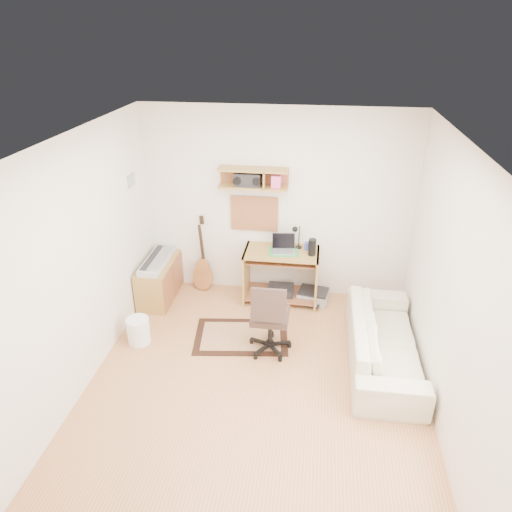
# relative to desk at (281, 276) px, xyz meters

# --- Properties ---
(floor) EXTENTS (3.60, 4.00, 0.01)m
(floor) POSITION_rel_desk_xyz_m (-0.10, -1.73, -0.38)
(floor) COLOR tan
(floor) RESTS_ON ground
(ceiling) EXTENTS (3.60, 4.00, 0.01)m
(ceiling) POSITION_rel_desk_xyz_m (-0.10, -1.73, 2.23)
(ceiling) COLOR white
(ceiling) RESTS_ON ground
(back_wall) EXTENTS (3.60, 0.01, 2.60)m
(back_wall) POSITION_rel_desk_xyz_m (-0.10, 0.28, 0.93)
(back_wall) COLOR silver
(back_wall) RESTS_ON ground
(left_wall) EXTENTS (0.01, 4.00, 2.60)m
(left_wall) POSITION_rel_desk_xyz_m (-1.91, -1.73, 0.93)
(left_wall) COLOR silver
(left_wall) RESTS_ON ground
(right_wall) EXTENTS (0.01, 4.00, 2.60)m
(right_wall) POSITION_rel_desk_xyz_m (1.70, -1.73, 0.93)
(right_wall) COLOR silver
(right_wall) RESTS_ON ground
(wall_shelf) EXTENTS (0.90, 0.25, 0.26)m
(wall_shelf) POSITION_rel_desk_xyz_m (-0.40, 0.15, 1.32)
(wall_shelf) COLOR #AA7F3C
(wall_shelf) RESTS_ON back_wall
(cork_board) EXTENTS (0.64, 0.03, 0.49)m
(cork_board) POSITION_rel_desk_xyz_m (-0.40, 0.25, 0.79)
(cork_board) COLOR tan
(cork_board) RESTS_ON back_wall
(wall_photo) EXTENTS (0.02, 0.20, 0.15)m
(wall_photo) POSITION_rel_desk_xyz_m (-1.89, -0.23, 1.34)
(wall_photo) COLOR #4C8CBF
(wall_photo) RESTS_ON left_wall
(desk) EXTENTS (1.00, 0.55, 0.75)m
(desk) POSITION_rel_desk_xyz_m (0.00, 0.00, 0.00)
(desk) COLOR #AA7F3C
(desk) RESTS_ON floor
(laptop) EXTENTS (0.33, 0.33, 0.23)m
(laptop) POSITION_rel_desk_xyz_m (0.03, -0.02, 0.49)
(laptop) COLOR silver
(laptop) RESTS_ON desk
(speaker) EXTENTS (0.10, 0.10, 0.22)m
(speaker) POSITION_rel_desk_xyz_m (0.40, -0.05, 0.49)
(speaker) COLOR black
(speaker) RESTS_ON desk
(desk_lamp) EXTENTS (0.11, 0.11, 0.33)m
(desk_lamp) POSITION_rel_desk_xyz_m (0.22, 0.14, 0.54)
(desk_lamp) COLOR black
(desk_lamp) RESTS_ON desk
(pencil_cup) EXTENTS (0.08, 0.08, 0.11)m
(pencil_cup) POSITION_rel_desk_xyz_m (0.33, 0.10, 0.43)
(pencil_cup) COLOR #3540A1
(pencil_cup) RESTS_ON desk
(boombox) EXTENTS (0.34, 0.15, 0.17)m
(boombox) POSITION_rel_desk_xyz_m (-0.47, 0.15, 1.30)
(boombox) COLOR black
(boombox) RESTS_ON wall_shelf
(rug) EXTENTS (1.22, 0.89, 0.02)m
(rug) POSITION_rel_desk_xyz_m (-0.40, -0.94, -0.37)
(rug) COLOR tan
(rug) RESTS_ON floor
(task_chair) EXTENTS (0.49, 0.49, 0.95)m
(task_chair) POSITION_rel_desk_xyz_m (-0.02, -1.14, 0.10)
(task_chair) COLOR #32241E
(task_chair) RESTS_ON floor
(cabinet) EXTENTS (0.40, 0.90, 0.55)m
(cabinet) POSITION_rel_desk_xyz_m (-1.68, -0.18, -0.10)
(cabinet) COLOR #AA7F3C
(cabinet) RESTS_ON floor
(music_keyboard) EXTENTS (0.27, 0.86, 0.08)m
(music_keyboard) POSITION_rel_desk_xyz_m (-1.68, -0.18, 0.21)
(music_keyboard) COLOR #B2B5BA
(music_keyboard) RESTS_ON cabinet
(guitar) EXTENTS (0.31, 0.21, 1.11)m
(guitar) POSITION_rel_desk_xyz_m (-1.14, 0.13, 0.18)
(guitar) COLOR #A16431
(guitar) RESTS_ON floor
(waste_basket) EXTENTS (0.35, 0.35, 0.33)m
(waste_basket) POSITION_rel_desk_xyz_m (-1.62, -1.21, -0.21)
(waste_basket) COLOR white
(waste_basket) RESTS_ON floor
(printer) EXTENTS (0.46, 0.39, 0.15)m
(printer) POSITION_rel_desk_xyz_m (0.46, 0.03, -0.29)
(printer) COLOR #A5A8AA
(printer) RESTS_ON floor
(sofa) EXTENTS (0.56, 1.91, 0.75)m
(sofa) POSITION_rel_desk_xyz_m (1.28, -1.17, -0.00)
(sofa) COLOR beige
(sofa) RESTS_ON floor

